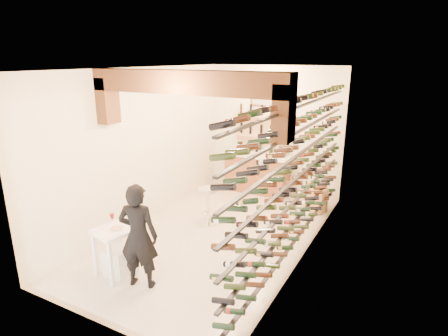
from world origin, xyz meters
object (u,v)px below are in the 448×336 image
object	(u,v)px
back_counter	(257,172)
crate_lower	(315,205)
tasting_table	(114,238)
white_stool	(118,262)
person	(138,236)
wine_rack	(295,171)
chrome_barstool	(208,203)

from	to	relation	value
back_counter	crate_lower	distance (m)	1.83
tasting_table	white_stool	distance (m)	0.44
tasting_table	crate_lower	distance (m)	4.67
person	wine_rack	bearing A→B (deg)	-147.14
person	chrome_barstool	distance (m)	2.44
back_counter	chrome_barstool	size ratio (longest dim) A/B	2.14
tasting_table	wine_rack	bearing A→B (deg)	55.19
person	chrome_barstool	xyz separation A→B (m)	(-0.22, 2.40, -0.37)
tasting_table	white_stool	world-z (taller)	tasting_table
crate_lower	back_counter	bearing A→B (deg)	162.23
white_stool	chrome_barstool	size ratio (longest dim) A/B	0.57
wine_rack	chrome_barstool	xyz separation A→B (m)	(-1.95, 0.36, -1.09)
wine_rack	back_counter	size ratio (longest dim) A/B	3.35
chrome_barstool	wine_rack	bearing A→B (deg)	-10.53
wine_rack	white_stool	distance (m)	3.28
wine_rack	crate_lower	world-z (taller)	wine_rack
back_counter	chrome_barstool	bearing A→B (deg)	-92.88
chrome_barstool	crate_lower	distance (m)	2.54
wine_rack	crate_lower	distance (m)	2.54
person	chrome_barstool	world-z (taller)	person
person	crate_lower	bearing A→B (deg)	-127.96
wine_rack	back_counter	world-z (taller)	wine_rack
back_counter	person	world-z (taller)	person
back_counter	chrome_barstool	xyz separation A→B (m)	(-0.12, -2.29, -0.07)
wine_rack	chrome_barstool	world-z (taller)	wine_rack
white_stool	chrome_barstool	bearing A→B (deg)	82.80
white_stool	crate_lower	size ratio (longest dim) A/B	0.99
back_counter	white_stool	size ratio (longest dim) A/B	3.79
wine_rack	tasting_table	size ratio (longest dim) A/B	5.84
person	back_counter	bearing A→B (deg)	-105.63
back_counter	tasting_table	distance (m)	4.69
person	crate_lower	distance (m)	4.49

